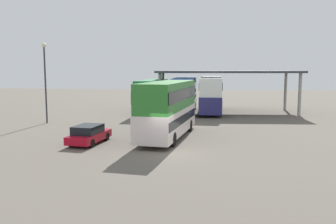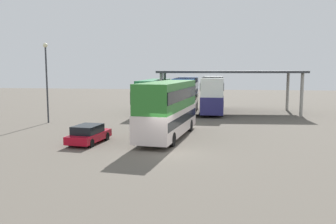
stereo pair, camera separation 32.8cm
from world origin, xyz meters
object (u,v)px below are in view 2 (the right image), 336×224
at_px(double_decker_far_right, 213,93).
at_px(lamppost_tall, 46,73).
at_px(double_decker_mid_row, 186,94).
at_px(double_decker_near_canopy, 154,94).
at_px(parked_hatchback, 89,134).
at_px(double_decker_main, 168,107).

distance_m(double_decker_far_right, lamppost_tall, 19.56).
height_order(double_decker_mid_row, double_decker_far_right, double_decker_far_right).
bearing_deg(double_decker_far_right, double_decker_near_canopy, 97.07).
xyz_separation_m(parked_hatchback, double_decker_mid_row, (5.47, 19.04, 1.65)).
distance_m(double_decker_mid_row, lamppost_tall, 16.65).
relative_size(parked_hatchback, double_decker_near_canopy, 0.39).
distance_m(double_decker_main, parked_hatchback, 6.37).
bearing_deg(double_decker_main, double_decker_mid_row, 6.90).
xyz_separation_m(double_decker_near_canopy, double_decker_far_right, (7.17, 0.77, 0.17)).
distance_m(double_decker_main, double_decker_near_canopy, 16.28).
relative_size(double_decker_main, lamppost_tall, 1.31).
distance_m(double_decker_main, double_decker_mid_row, 16.04).
bearing_deg(double_decker_near_canopy, double_decker_main, -165.11).
height_order(double_decker_near_canopy, double_decker_far_right, double_decker_far_right).
bearing_deg(double_decker_mid_row, lamppost_tall, 127.90).
bearing_deg(double_decker_far_right, lamppost_tall, 124.52).
bearing_deg(double_decker_near_canopy, parked_hatchback, 176.64).
bearing_deg(double_decker_mid_row, double_decker_near_canopy, 92.83).
xyz_separation_m(parked_hatchback, double_decker_far_right, (8.71, 19.59, 1.70)).
xyz_separation_m(double_decker_near_canopy, lamppost_tall, (-8.99, -9.96, 2.73)).
xyz_separation_m(double_decker_main, lamppost_tall, (-12.80, 5.87, 2.55)).
xyz_separation_m(double_decker_main, parked_hatchback, (-5.36, -2.99, -1.70)).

